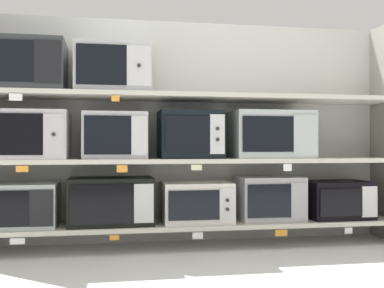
{
  "coord_description": "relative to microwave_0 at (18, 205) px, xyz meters",
  "views": [
    {
      "loc": [
        -0.57,
        -3.23,
        0.69
      ],
      "look_at": [
        0.0,
        0.0,
        0.71
      ],
      "focal_mm": 44.36,
      "sensor_mm": 36.0,
      "label": 1
    }
  ],
  "objects": [
    {
      "name": "microwave_3",
      "position": [
        1.71,
        0.0,
        0.01
      ],
      "size": [
        0.45,
        0.34,
        0.31
      ],
      "color": "#A09FA4",
      "rests_on": "shelf_0"
    },
    {
      "name": "microwave_2",
      "position": [
        1.18,
        0.0,
        -0.0
      ],
      "size": [
        0.47,
        0.37,
        0.27
      ],
      "color": "silver",
      "rests_on": "shelf_0"
    },
    {
      "name": "microwave_0",
      "position": [
        0.0,
        0.0,
        0.0
      ],
      "size": [
        0.5,
        0.38,
        0.28
      ],
      "color": "#A1A7A9",
      "rests_on": "shelf_0"
    },
    {
      "name": "price_tag_2",
      "position": [
        1.15,
        -0.21,
        -0.2
      ],
      "size": [
        0.07,
        0.0,
        0.04
      ],
      "primitive_type": "cube",
      "color": "white"
    },
    {
      "name": "microwave_5",
      "position": [
        0.03,
        -0.0,
        0.46
      ],
      "size": [
        0.57,
        0.42,
        0.31
      ],
      "color": "#BDB8BE",
      "rests_on": "shelf_1"
    },
    {
      "name": "price_tag_0",
      "position": [
        0.03,
        -0.21,
        -0.2
      ],
      "size": [
        0.09,
        0.0,
        0.04
      ],
      "primitive_type": "cube",
      "color": "white"
    },
    {
      "name": "price_tag_1",
      "position": [
        0.62,
        -0.21,
        -0.19
      ],
      "size": [
        0.06,
        0.0,
        0.03
      ],
      "primitive_type": "cube",
      "color": "orange"
    },
    {
      "name": "price_tag_5",
      "position": [
        0.06,
        -0.21,
        0.24
      ],
      "size": [
        0.07,
        0.0,
        0.04
      ],
      "primitive_type": "cube",
      "color": "orange"
    },
    {
      "name": "shelf_2",
      "position": [
        1.15,
        0.0,
        0.72
      ],
      "size": [
        2.92,
        0.42,
        0.03
      ],
      "primitive_type": "cube",
      "color": "beige"
    },
    {
      "name": "microwave_7",
      "position": [
        1.13,
        0.0,
        0.46
      ],
      "size": [
        0.42,
        0.38,
        0.33
      ],
      "color": "black",
      "rests_on": "shelf_1"
    },
    {
      "name": "microwave_9",
      "position": [
        0.02,
        0.0,
        0.9
      ],
      "size": [
        0.55,
        0.41,
        0.33
      ],
      "color": "#333538",
      "rests_on": "shelf_2"
    },
    {
      "name": "back_panel",
      "position": [
        1.15,
        0.23,
        0.49
      ],
      "size": [
        3.12,
        0.04,
        1.61
      ],
      "primitive_type": "cube",
      "color": "#B2B2AD",
      "rests_on": "ground"
    },
    {
      "name": "price_tag_4",
      "position": [
        2.2,
        -0.21,
        -0.2
      ],
      "size": [
        0.05,
        0.0,
        0.04
      ],
      "primitive_type": "cube",
      "color": "white"
    },
    {
      "name": "microwave_6",
      "position": [
        0.62,
        -0.0,
        0.45
      ],
      "size": [
        0.42,
        0.36,
        0.31
      ],
      "color": "#BCBAC2",
      "rests_on": "shelf_1"
    },
    {
      "name": "price_tag_3",
      "position": [
        1.72,
        -0.21,
        -0.2
      ],
      "size": [
        0.09,
        0.0,
        0.04
      ],
      "primitive_type": "cube",
      "color": "orange"
    },
    {
      "name": "shelf_0",
      "position": [
        1.15,
        0.0,
        -0.16
      ],
      "size": [
        2.92,
        0.42,
        0.03
      ],
      "primitive_type": "cube",
      "color": "beige",
      "rests_on": "ground"
    },
    {
      "name": "price_tag_8",
      "position": [
        1.76,
        -0.21,
        0.24
      ],
      "size": [
        0.06,
        0.0,
        0.05
      ],
      "primitive_type": "cube",
      "color": "white"
    },
    {
      "name": "price_tag_9",
      "position": [
        0.02,
        -0.21,
        0.68
      ],
      "size": [
        0.08,
        0.0,
        0.04
      ],
      "primitive_type": "cube",
      "color": "white"
    },
    {
      "name": "shelf_1",
      "position": [
        1.15,
        0.0,
        0.28
      ],
      "size": [
        2.92,
        0.42,
        0.03
      ],
      "primitive_type": "cube",
      "color": "beige"
    },
    {
      "name": "price_tag_7",
      "position": [
        1.14,
        -0.21,
        0.24
      ],
      "size": [
        0.07,
        0.0,
        0.04
      ],
      "primitive_type": "cube",
      "color": "beige"
    },
    {
      "name": "microwave_8",
      "position": [
        1.72,
        0.0,
        0.46
      ],
      "size": [
        0.56,
        0.39,
        0.33
      ],
      "color": "#B0B8B6",
      "rests_on": "shelf_1"
    },
    {
      "name": "price_tag_10",
      "position": [
        0.62,
        -0.21,
        0.68
      ],
      "size": [
        0.05,
        0.0,
        0.04
      ],
      "primitive_type": "cube",
      "color": "orange"
    },
    {
      "name": "price_tag_6",
      "position": [
        0.66,
        -0.21,
        0.24
      ],
      "size": [
        0.07,
        0.0,
        0.05
      ],
      "primitive_type": "cube",
      "color": "orange"
    },
    {
      "name": "microwave_10",
      "position": [
        0.61,
        -0.0,
        0.9
      ],
      "size": [
        0.5,
        0.39,
        0.32
      ],
      "color": "#B9BABB",
      "rests_on": "shelf_2"
    },
    {
      "name": "microwave_1",
      "position": [
        0.6,
        -0.0,
        0.01
      ],
      "size": [
        0.56,
        0.36,
        0.31
      ],
      "color": "black",
      "rests_on": "shelf_0"
    },
    {
      "name": "microwave_4",
      "position": [
        2.23,
        0.0,
        -0.01
      ],
      "size": [
        0.46,
        0.35,
        0.27
      ],
      "color": "black",
      "rests_on": "shelf_0"
    }
  ]
}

